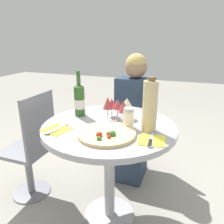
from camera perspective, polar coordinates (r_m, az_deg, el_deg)
ground_plane at (r=1.90m, az=-0.62°, el=-25.33°), size 12.00×12.00×0.00m
dining_table at (r=1.52m, az=-0.71°, el=-7.76°), size 0.90×0.90×0.77m
chair_behind_diner at (r=2.30m, az=6.15°, el=-3.71°), size 0.36×0.36×0.92m
seated_diner at (r=2.14m, az=5.34°, el=-2.44°), size 0.36×0.43×1.19m
chair_empty_side at (r=1.96m, az=-20.13°, el=-9.10°), size 0.36×0.36×0.92m
pizza_large at (r=1.30m, az=-1.45°, el=-5.68°), size 0.35×0.35×0.05m
wine_bottle at (r=1.62m, az=-8.49°, el=3.18°), size 0.08×0.08×0.33m
tall_carafe at (r=1.34m, az=9.87°, el=1.49°), size 0.09×0.09×0.34m
sugar_shaker at (r=1.40m, az=4.33°, el=-1.60°), size 0.07×0.07×0.13m
wine_glass_center at (r=1.53m, az=1.43°, el=2.01°), size 0.08×0.08×0.15m
wine_glass_front_right at (r=1.47m, az=3.03°, el=1.37°), size 0.07×0.07×0.16m
wine_glass_front_left at (r=1.51m, az=-1.11°, el=2.25°), size 0.07×0.07×0.17m
wine_glass_back_right at (r=1.55m, az=3.91°, el=2.34°), size 0.08×0.08×0.15m
wine_glass_back_left at (r=1.58m, az=-0.06°, el=2.23°), size 0.08×0.08×0.14m
place_setting_left at (r=1.43m, az=-14.35°, el=-4.44°), size 0.18×0.19×0.01m
place_setting_right at (r=1.26m, az=10.27°, el=-7.28°), size 0.17×0.19×0.01m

